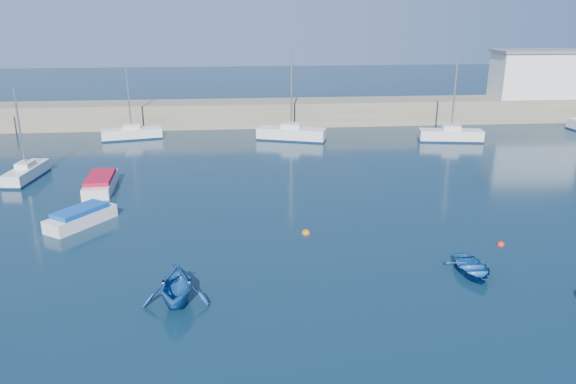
{
  "coord_description": "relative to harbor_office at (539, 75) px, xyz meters",
  "views": [
    {
      "loc": [
        -4.22,
        -15.61,
        12.54
      ],
      "look_at": [
        -1.2,
        17.18,
        1.6
      ],
      "focal_mm": 35.0,
      "sensor_mm": 36.0,
      "label": 1
    }
  ],
  "objects": [
    {
      "name": "back_wall",
      "position": [
        -30.0,
        0.0,
        -3.8
      ],
      "size": [
        96.0,
        4.5,
        2.6
      ],
      "primitive_type": "cube",
      "color": "#786F5B",
      "rests_on": "ground"
    },
    {
      "name": "harbor_office",
      "position": [
        0.0,
        0.0,
        0.0
      ],
      "size": [
        10.0,
        4.0,
        5.0
      ],
      "primitive_type": "cube",
      "color": "silver",
      "rests_on": "back_wall"
    },
    {
      "name": "sailboat_3",
      "position": [
        -50.26,
        -19.15,
        -4.56
      ],
      "size": [
        2.02,
        5.3,
        6.91
      ],
      "rotation": [
        0.0,
        0.0,
        -0.11
      ],
      "color": "silver",
      "rests_on": "ground"
    },
    {
      "name": "sailboat_5",
      "position": [
        -44.63,
        -5.97,
        -4.51
      ],
      "size": [
        5.97,
        2.88,
        7.66
      ],
      "rotation": [
        0.0,
        0.0,
        1.8
      ],
      "color": "silver",
      "rests_on": "ground"
    },
    {
      "name": "sailboat_6",
      "position": [
        -28.94,
        -7.8,
        -4.44
      ],
      "size": [
        6.91,
        3.89,
        8.84
      ],
      "rotation": [
        0.0,
        0.0,
        1.25
      ],
      "color": "silver",
      "rests_on": "ground"
    },
    {
      "name": "sailboat_7",
      "position": [
        -13.53,
        -9.74,
        -4.47
      ],
      "size": [
        6.21,
        2.61,
        8.04
      ],
      "rotation": [
        0.0,
        0.0,
        1.41
      ],
      "color": "silver",
      "rests_on": "ground"
    },
    {
      "name": "motorboat_1",
      "position": [
        -43.74,
        -29.11,
        -4.6
      ],
      "size": [
        3.77,
        4.42,
        1.07
      ],
      "rotation": [
        0.0,
        0.0,
        -0.62
      ],
      "color": "silver",
      "rests_on": "ground"
    },
    {
      "name": "motorboat_2",
      "position": [
        -44.09,
        -22.2,
        -4.6
      ],
      "size": [
        2.14,
        5.28,
        1.07
      ],
      "rotation": [
        0.0,
        0.0,
        0.06
      ],
      "color": "silver",
      "rests_on": "ground"
    },
    {
      "name": "dinghy_center",
      "position": [
        -22.91,
        -37.62,
        -4.78
      ],
      "size": [
        2.23,
        3.09,
        0.63
      ],
      "primitive_type": "imported",
      "rotation": [
        0.0,
        0.0,
        -0.01
      ],
      "color": "#14498F",
      "rests_on": "ground"
    },
    {
      "name": "dinghy_left",
      "position": [
        -37.09,
        -39.18,
        -4.2
      ],
      "size": [
        2.95,
        3.42,
        1.8
      ],
      "primitive_type": "imported",
      "rotation": [
        0.0,
        0.0,
        -0.0
      ],
      "color": "#14498F",
      "rests_on": "ground"
    },
    {
      "name": "buoy_1",
      "position": [
        -19.91,
        -34.34,
        -5.1
      ],
      "size": [
        0.42,
        0.42,
        0.42
      ],
      "primitive_type": "sphere",
      "color": "red",
      "rests_on": "ground"
    },
    {
      "name": "buoy_3",
      "position": [
        -30.43,
        -31.73,
        -5.1
      ],
      "size": [
        0.5,
        0.5,
        0.5
      ],
      "primitive_type": "sphere",
      "color": "#D35F0B",
      "rests_on": "ground"
    }
  ]
}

